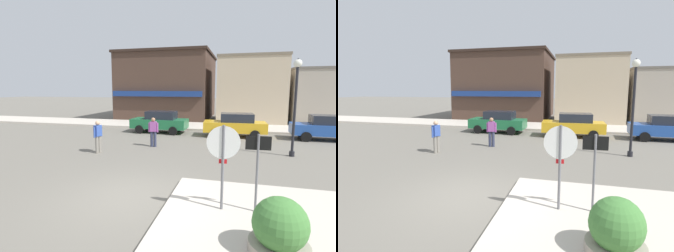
% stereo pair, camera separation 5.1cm
% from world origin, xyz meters
% --- Properties ---
extents(ground_plane, '(160.00, 160.00, 0.00)m').
position_xyz_m(ground_plane, '(0.00, 0.00, 0.00)').
color(ground_plane, '#6B665B').
extents(sidewalk_corner, '(6.40, 4.80, 0.15)m').
position_xyz_m(sidewalk_corner, '(4.40, -0.74, 0.07)').
color(sidewalk_corner, beige).
rests_on(sidewalk_corner, ground).
extents(kerb_far, '(80.00, 4.00, 0.15)m').
position_xyz_m(kerb_far, '(0.00, 14.64, 0.07)').
color(kerb_far, beige).
rests_on(kerb_far, ground).
extents(stop_sign, '(0.82, 0.09, 2.30)m').
position_xyz_m(stop_sign, '(2.66, -0.38, 1.52)').
color(stop_sign, slate).
rests_on(stop_sign, ground).
extents(one_way_sign, '(0.60, 0.07, 2.10)m').
position_xyz_m(one_way_sign, '(3.48, -0.29, 1.33)').
color(one_way_sign, slate).
rests_on(one_way_sign, ground).
extents(planter, '(1.10, 1.10, 1.23)m').
position_xyz_m(planter, '(3.80, -1.94, 0.56)').
color(planter, gray).
rests_on(planter, ground).
extents(lamp_post, '(0.36, 0.36, 4.54)m').
position_xyz_m(lamp_post, '(5.50, 6.37, 2.96)').
color(lamp_post, black).
rests_on(lamp_post, ground).
extents(parked_car_nearest, '(4.03, 1.93, 1.56)m').
position_xyz_m(parked_car_nearest, '(-2.49, 11.23, 0.81)').
color(parked_car_nearest, '#1E6B3D').
rests_on(parked_car_nearest, ground).
extents(parked_car_second, '(4.08, 2.02, 1.56)m').
position_xyz_m(parked_car_second, '(2.80, 10.93, 0.81)').
color(parked_car_second, gold).
rests_on(parked_car_second, ground).
extents(parked_car_third, '(4.04, 1.95, 1.56)m').
position_xyz_m(parked_car_third, '(8.27, 11.12, 0.81)').
color(parked_car_third, '#234C9E').
rests_on(parked_car_third, ground).
extents(pedestrian_crossing_near, '(0.31, 0.55, 1.61)m').
position_xyz_m(pedestrian_crossing_near, '(-3.69, 4.59, 0.87)').
color(pedestrian_crossing_near, gray).
rests_on(pedestrian_crossing_near, ground).
extents(pedestrian_crossing_far, '(0.56, 0.27, 1.61)m').
position_xyz_m(pedestrian_crossing_far, '(-1.48, 6.64, 0.87)').
color(pedestrian_crossing_far, '#2D334C').
rests_on(pedestrian_crossing_far, ground).
extents(building_corner_shop, '(9.31, 10.48, 6.85)m').
position_xyz_m(building_corner_shop, '(-4.48, 21.62, 3.43)').
color(building_corner_shop, '#473328').
rests_on(building_corner_shop, ground).
extents(building_storefront_left_near, '(6.01, 5.58, 6.12)m').
position_xyz_m(building_storefront_left_near, '(4.01, 19.31, 3.06)').
color(building_storefront_left_near, tan).
rests_on(building_storefront_left_near, ground).
extents(building_storefront_left_mid, '(7.02, 5.13, 4.96)m').
position_xyz_m(building_storefront_left_mid, '(10.86, 19.66, 2.49)').
color(building_storefront_left_mid, '#9E9384').
rests_on(building_storefront_left_mid, ground).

